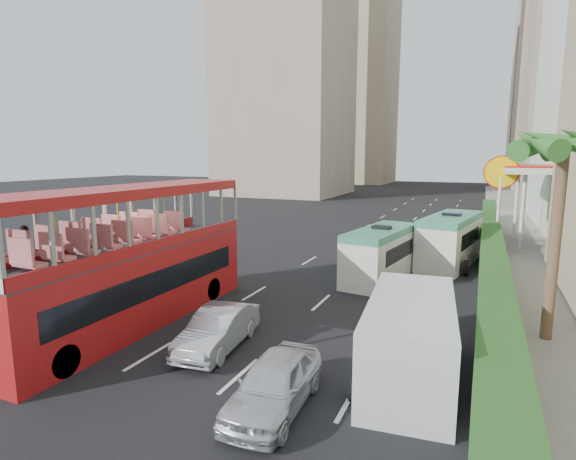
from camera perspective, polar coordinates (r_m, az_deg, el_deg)
The scene contains 18 objects.
ground_plane at distance 14.84m, azimuth -0.88°, elevation -15.06°, with size 200.00×200.00×0.00m, color black.
double_decker_bus at distance 17.28m, azimuth -19.37°, elevation -3.21°, with size 2.50×11.00×5.06m, color #AE1717.
car_silver_lane_a at distance 15.19m, azimuth -8.81°, elevation -14.58°, with size 1.36×3.91×1.29m, color silver.
car_silver_lane_b at distance 11.91m, azimuth -1.72°, elevation -21.68°, with size 1.55×3.85×1.31m, color silver.
van_asset at distance 30.91m, azimuth 14.41°, elevation -2.35°, with size 2.06×4.47×1.24m, color silver.
minibus_near at distance 22.87m, azimuth 11.69°, elevation -3.04°, with size 1.94×5.83×2.59m, color silver.
minibus_far at distance 26.99m, azimuth 19.91°, elevation -1.24°, with size 2.13×6.40×2.84m, color silver.
panel_van_near at distance 13.24m, azimuth 15.25°, elevation -13.22°, with size 2.25×5.62×2.25m, color silver.
panel_van_far at distance 35.44m, azimuth 20.80°, elevation 0.43°, with size 1.98×4.95×1.98m, color silver.
sidewalk at distance 37.94m, azimuth 28.33°, elevation -0.91°, with size 6.00×120.00×0.18m, color #99968C.
kerb_wall at distance 26.87m, azimuth 24.32°, elevation -3.17°, with size 0.30×44.00×1.00m, color silver.
hedge at distance 26.71m, azimuth 24.45°, elevation -1.39°, with size 1.10×44.00×0.70m, color #2D6626.
palm_tree at distance 16.68m, azimuth 30.77°, elevation -1.48°, with size 0.36×0.36×6.40m, color brown.
shell_station at distance 35.73m, azimuth 30.51°, elevation 2.66°, with size 6.50×8.00×5.50m, color silver.
tower_far_a at distance 96.30m, azimuth 31.57°, elevation 17.55°, with size 14.00×14.00×44.00m, color tan.
tower_far_b at distance 117.67m, azimuth 30.00°, elevation 14.96°, with size 14.00×14.00×40.00m, color tan.
tower_left_a at distance 76.15m, azimuth -0.24°, elevation 24.53°, with size 18.00×18.00×52.00m, color tan.
tower_left_b at distance 107.28m, azimuth 8.75°, elevation 18.35°, with size 16.00×16.00×46.00m, color tan.
Camera 1 is at (5.59, -12.30, 6.15)m, focal length 28.00 mm.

